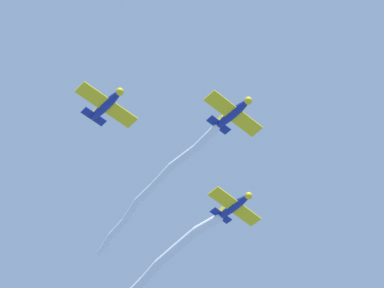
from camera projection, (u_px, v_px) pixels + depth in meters
airplane_lead at (233, 113)px, 73.10m from camera, size 5.93×4.56×1.47m
smoke_trail_lead at (150, 194)px, 79.60m from camera, size 4.49×20.63×2.40m
airplane_left_wing at (234, 206)px, 79.87m from camera, size 5.91×4.56×1.47m
smoke_trail_left_wing at (147, 280)px, 85.69m from camera, size 6.37×21.73×2.24m
airplane_right_wing at (107, 105)px, 72.90m from camera, size 5.94×4.56×1.47m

